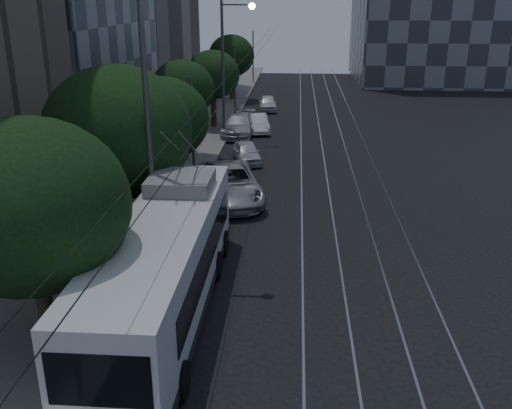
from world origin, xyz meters
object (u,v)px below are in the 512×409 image
Objects in this scene: streetlamp_near at (158,96)px; pickup_silver at (229,183)px; trolleybus at (165,264)px; car_white_c at (258,123)px; car_white_d at (268,103)px; car_white_a at (247,152)px; car_white_b at (239,125)px; streetlamp_far at (229,57)px.

pickup_silver is at bearing 80.12° from streetlamp_near.
trolleybus is 26.55m from car_white_c.
streetlamp_near reaches higher than pickup_silver.
car_white_a is at bearing -95.66° from car_white_d.
car_white_d is (1.40, 35.23, -1.08)m from trolleybus.
car_white_b is 1.34× the size of car_white_c.
streetlamp_near is (-0.68, 3.12, 4.76)m from trolleybus.
car_white_b is at bearing 90.53° from trolleybus.
car_white_a is 0.68× the size of car_white_b.
streetlamp_near is at bearing -89.95° from streetlamp_far.
car_white_d is at bearing 74.44° from pickup_silver.
car_white_c is (1.30, 1.26, -0.12)m from car_white_b.
streetlamp_near reaches higher than car_white_c.
streetlamp_far is (-1.79, -2.87, 5.13)m from car_white_c.
streetlamp_near is (-1.77, -23.39, 5.84)m from car_white_c.
car_white_d is (1.60, 9.98, -0.12)m from car_white_b.
pickup_silver is (0.70, 11.01, -0.85)m from trolleybus.
car_white_d is at bearing 87.80° from trolleybus.
car_white_d is at bearing 75.08° from car_white_a.
car_white_d is at bearing 86.30° from streetlamp_near.
streetlamp_near reaches higher than streetlamp_far.
car_white_c is at bearing 46.34° from car_white_b.
car_white_a is 7.26m from car_white_b.
trolleybus is 3.29× the size of car_white_d.
streetlamp_near is at bearing -113.79° from pickup_silver.
car_white_c is at bearing 85.67° from streetlamp_near.
streetlamp_near reaches higher than trolleybus.
car_white_d is 32.70m from streetlamp_near.
pickup_silver is 24.23m from car_white_d.
car_white_d is at bearing 82.98° from car_white_b.
streetlamp_far is (-2.09, -11.59, 5.13)m from car_white_d.
streetlamp_far is at bearing 90.05° from streetlamp_near.
car_white_a is 7.77m from streetlamp_far.
pickup_silver is 1.60× the size of car_white_c.
streetlamp_near reaches higher than car_white_d.
pickup_silver is 15.51m from car_white_c.
car_white_b is 5.29m from streetlamp_far.
car_white_b is at bearing 85.98° from car_white_a.
car_white_b reaches higher than car_white_c.
pickup_silver is at bearing -106.13° from car_white_a.
car_white_b is 0.56× the size of streetlamp_far.
trolleybus is 18.15m from car_white_a.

